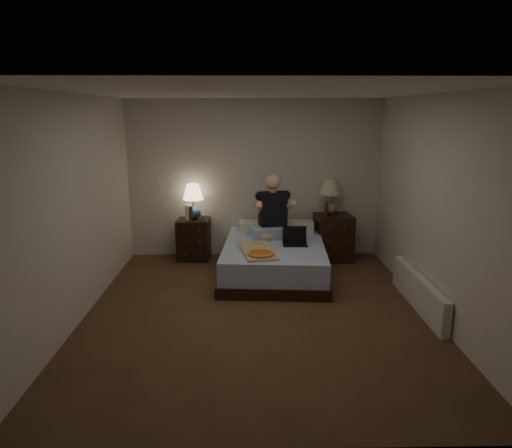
{
  "coord_description": "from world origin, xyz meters",
  "views": [
    {
      "loc": [
        -0.12,
        -4.97,
        2.3
      ],
      "look_at": [
        0.0,
        0.9,
        0.85
      ],
      "focal_mm": 32.0,
      "sensor_mm": 36.0,
      "label": 1
    }
  ],
  "objects_px": {
    "beer_bottle_left": "(191,213)",
    "pizza_box": "(261,254)",
    "bed": "(274,259)",
    "laptop": "(295,237)",
    "lamp_right": "(330,197)",
    "beer_bottle_right": "(326,209)",
    "water_bottle": "(187,212)",
    "nightstand_right": "(333,237)",
    "person": "(274,206)",
    "radiator": "(419,292)",
    "nightstand_left": "(194,239)",
    "soda_can": "(203,218)",
    "lamp_left": "(193,202)"
  },
  "relations": [
    {
      "from": "bed",
      "to": "lamp_left",
      "type": "height_order",
      "value": "lamp_left"
    },
    {
      "from": "person",
      "to": "bed",
      "type": "bearing_deg",
      "value": -102.55
    },
    {
      "from": "nightstand_right",
      "to": "lamp_right",
      "type": "bearing_deg",
      "value": 133.15
    },
    {
      "from": "nightstand_left",
      "to": "radiator",
      "type": "bearing_deg",
      "value": -31.39
    },
    {
      "from": "soda_can",
      "to": "radiator",
      "type": "xyz_separation_m",
      "value": [
        2.73,
        -1.85,
        -0.5
      ]
    },
    {
      "from": "bed",
      "to": "nightstand_left",
      "type": "xyz_separation_m",
      "value": [
        -1.24,
        0.78,
        0.09
      ]
    },
    {
      "from": "laptop",
      "to": "pizza_box",
      "type": "bearing_deg",
      "value": -130.22
    },
    {
      "from": "beer_bottle_right",
      "to": "radiator",
      "type": "xyz_separation_m",
      "value": [
        0.83,
        -1.8,
        -0.64
      ]
    },
    {
      "from": "beer_bottle_right",
      "to": "water_bottle",
      "type": "bearing_deg",
      "value": 177.45
    },
    {
      "from": "beer_bottle_right",
      "to": "person",
      "type": "distance_m",
      "value": 0.87
    },
    {
      "from": "bed",
      "to": "person",
      "type": "height_order",
      "value": "person"
    },
    {
      "from": "person",
      "to": "pizza_box",
      "type": "distance_m",
      "value": 1.11
    },
    {
      "from": "radiator",
      "to": "soda_can",
      "type": "bearing_deg",
      "value": 145.82
    },
    {
      "from": "bed",
      "to": "lamp_right",
      "type": "height_order",
      "value": "lamp_right"
    },
    {
      "from": "beer_bottle_left",
      "to": "pizza_box",
      "type": "bearing_deg",
      "value": -51.47
    },
    {
      "from": "lamp_left",
      "to": "beer_bottle_right",
      "type": "height_order",
      "value": "lamp_left"
    },
    {
      "from": "nightstand_left",
      "to": "lamp_left",
      "type": "relative_size",
      "value": 1.16
    },
    {
      "from": "bed",
      "to": "nightstand_right",
      "type": "xyz_separation_m",
      "value": [
        0.98,
        0.7,
        0.13
      ]
    },
    {
      "from": "lamp_right",
      "to": "soda_can",
      "type": "height_order",
      "value": "lamp_right"
    },
    {
      "from": "nightstand_left",
      "to": "radiator",
      "type": "distance_m",
      "value": 3.51
    },
    {
      "from": "lamp_left",
      "to": "pizza_box",
      "type": "relative_size",
      "value": 0.74
    },
    {
      "from": "lamp_left",
      "to": "beer_bottle_left",
      "type": "distance_m",
      "value": 0.19
    },
    {
      "from": "bed",
      "to": "beer_bottle_right",
      "type": "height_order",
      "value": "beer_bottle_right"
    },
    {
      "from": "water_bottle",
      "to": "bed",
      "type": "bearing_deg",
      "value": -28.54
    },
    {
      "from": "beer_bottle_left",
      "to": "person",
      "type": "distance_m",
      "value": 1.32
    },
    {
      "from": "beer_bottle_left",
      "to": "beer_bottle_right",
      "type": "height_order",
      "value": "beer_bottle_right"
    },
    {
      "from": "pizza_box",
      "to": "nightstand_left",
      "type": "bearing_deg",
      "value": 116.8
    },
    {
      "from": "beer_bottle_left",
      "to": "pizza_box",
      "type": "xyz_separation_m",
      "value": [
        1.05,
        -1.31,
        -0.25
      ]
    },
    {
      "from": "person",
      "to": "lamp_right",
      "type": "bearing_deg",
      "value": 11.7
    },
    {
      "from": "beer_bottle_right",
      "to": "pizza_box",
      "type": "distance_m",
      "value": 1.66
    },
    {
      "from": "lamp_left",
      "to": "bed",
      "type": "bearing_deg",
      "value": -32.43
    },
    {
      "from": "nightstand_right",
      "to": "water_bottle",
      "type": "xyz_separation_m",
      "value": [
        -2.29,
        0.02,
        0.41
      ]
    },
    {
      "from": "soda_can",
      "to": "person",
      "type": "bearing_deg",
      "value": -15.36
    },
    {
      "from": "bed",
      "to": "person",
      "type": "distance_m",
      "value": 0.79
    },
    {
      "from": "pizza_box",
      "to": "bed",
      "type": "bearing_deg",
      "value": 61.93
    },
    {
      "from": "bed",
      "to": "beer_bottle_left",
      "type": "relative_size",
      "value": 8.15
    },
    {
      "from": "lamp_left",
      "to": "soda_can",
      "type": "height_order",
      "value": "lamp_left"
    },
    {
      "from": "radiator",
      "to": "beer_bottle_left",
      "type": "bearing_deg",
      "value": 147.28
    },
    {
      "from": "nightstand_left",
      "to": "pizza_box",
      "type": "relative_size",
      "value": 0.85
    },
    {
      "from": "lamp_right",
      "to": "pizza_box",
      "type": "bearing_deg",
      "value": -129.27
    },
    {
      "from": "laptop",
      "to": "radiator",
      "type": "bearing_deg",
      "value": -37.23
    },
    {
      "from": "laptop",
      "to": "lamp_right",
      "type": "bearing_deg",
      "value": 54.58
    },
    {
      "from": "nightstand_right",
      "to": "beer_bottle_left",
      "type": "relative_size",
      "value": 3.15
    },
    {
      "from": "water_bottle",
      "to": "soda_can",
      "type": "bearing_deg",
      "value": -10.59
    },
    {
      "from": "pizza_box",
      "to": "nightstand_right",
      "type": "bearing_deg",
      "value": 38.59
    },
    {
      "from": "radiator",
      "to": "nightstand_left",
      "type": "bearing_deg",
      "value": 145.88
    },
    {
      "from": "bed",
      "to": "soda_can",
      "type": "distance_m",
      "value": 1.34
    },
    {
      "from": "lamp_right",
      "to": "beer_bottle_left",
      "type": "height_order",
      "value": "lamp_right"
    },
    {
      "from": "lamp_right",
      "to": "laptop",
      "type": "relative_size",
      "value": 1.65
    },
    {
      "from": "beer_bottle_right",
      "to": "lamp_right",
      "type": "bearing_deg",
      "value": 58.96
    }
  ]
}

